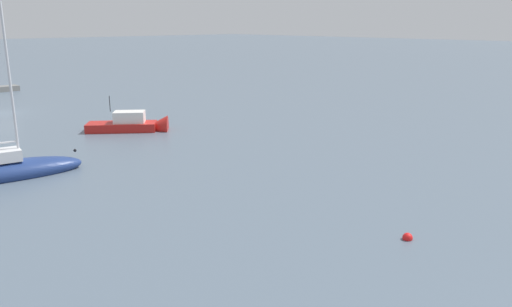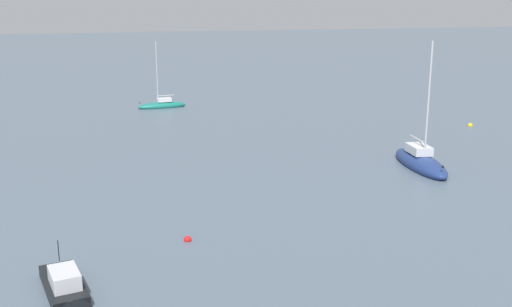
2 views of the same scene
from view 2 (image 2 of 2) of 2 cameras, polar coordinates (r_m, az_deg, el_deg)
sailboat_navy_near at (r=50.73m, az=15.50°, el=-0.78°), size 9.02×3.94×10.75m
sailboat_teal_far at (r=77.89m, az=-9.01°, el=4.61°), size 2.27×6.37×8.79m
motorboat_black_near at (r=29.10m, az=-17.73°, el=-12.64°), size 5.35×2.37×2.90m
mooring_buoy_near at (r=34.30m, az=-6.60°, el=-8.22°), size 0.44×0.44×0.44m
mooring_buoy_mid at (r=69.30m, az=19.89°, el=2.56°), size 0.53×0.53×0.53m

